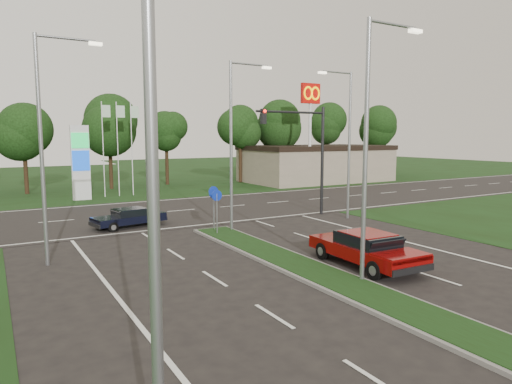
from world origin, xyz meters
TOP-DOWN VIEW (x-y plane):
  - verge_far at (0.00, 55.00)m, footprint 160.00×50.00m
  - cross_road at (0.00, 24.00)m, footprint 160.00×12.00m
  - median_kerb at (0.00, 4.00)m, footprint 2.00×26.00m
  - commercial_building at (22.00, 36.00)m, footprint 16.00×9.00m
  - streetlight_median_near at (1.00, 6.00)m, footprint 2.53×0.22m
  - streetlight_median_far at (1.00, 16.00)m, footprint 2.53×0.22m
  - streetlight_left_near at (-8.30, 0.00)m, footprint 2.53×0.22m
  - streetlight_left_far at (-8.30, 14.00)m, footprint 2.53×0.22m
  - streetlight_right_far at (8.80, 16.00)m, footprint 2.53×0.22m
  - traffic_signal at (7.19, 18.00)m, footprint 5.10×0.42m
  - median_signs at (0.00, 16.40)m, footprint 1.16×1.76m
  - gas_pylon at (-3.79, 33.05)m, footprint 5.80×1.26m
  - mcdonalds_sign at (18.00, 31.97)m, footprint 2.20×0.47m
  - treeline_far at (0.10, 39.93)m, footprint 6.00×6.00m
  - red_sedan at (2.42, 7.52)m, footprint 2.25×5.01m
  - navy_sedan at (-3.64, 20.00)m, footprint 4.14×2.27m

SIDE VIEW (x-z plane):
  - verge_far at x=0.00m, z-range -0.01..0.01m
  - cross_road at x=0.00m, z-range -0.01..0.01m
  - median_kerb at x=0.00m, z-range 0.00..0.12m
  - navy_sedan at x=-3.64m, z-range 0.04..1.12m
  - red_sedan at x=2.42m, z-range 0.05..1.41m
  - median_signs at x=0.00m, z-range 0.52..2.90m
  - commercial_building at x=22.00m, z-range 0.00..4.00m
  - gas_pylon at x=-3.79m, z-range -0.80..7.20m
  - traffic_signal at x=7.19m, z-range 1.15..8.15m
  - streetlight_median_near at x=1.00m, z-range 0.58..9.58m
  - streetlight_median_far at x=1.00m, z-range 0.58..9.58m
  - streetlight_left_near at x=-8.30m, z-range 0.58..9.58m
  - streetlight_left_far at x=-8.30m, z-range 0.58..9.58m
  - streetlight_right_far at x=8.80m, z-range 0.58..9.58m
  - treeline_far at x=0.10m, z-range 1.88..11.78m
  - mcdonalds_sign at x=18.00m, z-range 2.79..13.19m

